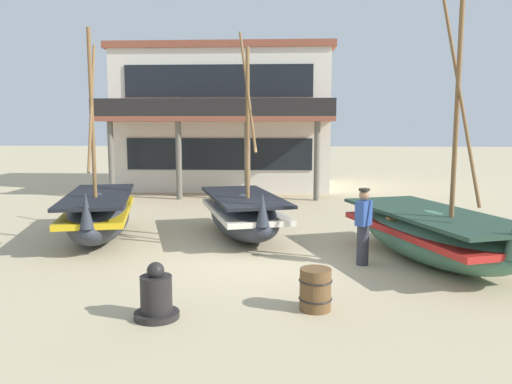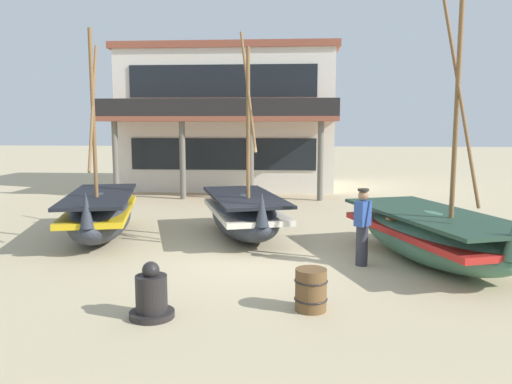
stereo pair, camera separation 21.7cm
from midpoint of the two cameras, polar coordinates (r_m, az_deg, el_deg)
ground_plane at (r=11.74m, az=0.18°, el=-7.44°), size 120.00×120.00×0.00m
fishing_boat_near_left at (r=11.95m, az=19.79°, el=-4.54°), size 3.46×5.34×6.32m
fishing_boat_centre_large at (r=14.25m, az=-16.68°, el=-2.32°), size 2.66×4.95×5.41m
fishing_boat_far_right at (r=13.76m, az=-0.86°, el=-2.45°), size 2.84×4.56×5.50m
fisherman_by_hull at (r=11.22m, az=12.42°, el=-3.96°), size 0.40×0.42×1.68m
capstan_winch at (r=8.34m, az=-10.93°, el=-11.43°), size 0.72×0.72×0.91m
wooden_barrel at (r=8.55m, az=6.93°, el=-10.86°), size 0.56×0.56×0.70m
harbor_building_main at (r=25.29m, az=-2.64°, el=8.25°), size 10.18×8.15×6.65m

